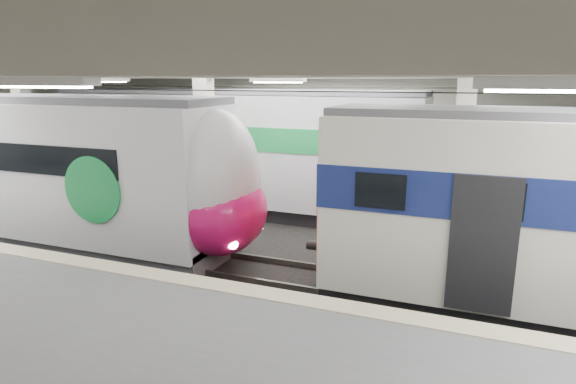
% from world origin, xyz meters
% --- Properties ---
extents(station_hall, '(36.00, 24.00, 5.75)m').
position_xyz_m(station_hall, '(0.00, -1.74, 3.24)').
color(station_hall, black).
rests_on(station_hall, ground).
extents(modern_emu, '(14.02, 2.89, 4.51)m').
position_xyz_m(modern_emu, '(-6.04, -0.00, 2.22)').
color(modern_emu, silver).
rests_on(modern_emu, ground).
extents(far_train, '(14.47, 3.00, 4.60)m').
position_xyz_m(far_train, '(-3.36, 5.50, 2.37)').
color(far_train, silver).
rests_on(far_train, ground).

